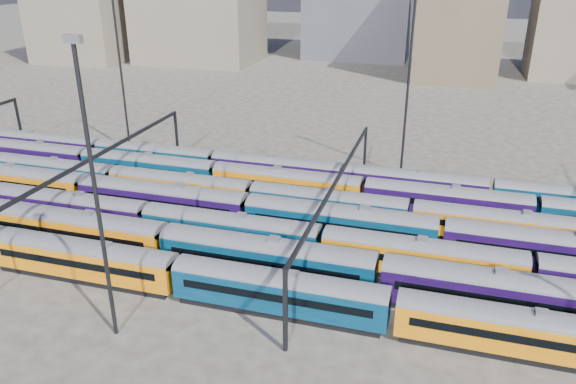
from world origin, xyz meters
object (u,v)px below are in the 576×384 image
(rake_1, at_px, (380,272))
(rake_2, at_px, (322,240))
(mast_2, at_px, (95,187))
(rake_0, at_px, (176,271))

(rake_1, height_order, rake_2, rake_1)
(rake_2, bearing_deg, rake_1, -36.23)
(mast_2, bearing_deg, rake_2, 49.45)
(rake_2, relative_size, mast_2, 4.87)
(rake_2, distance_m, mast_2, 25.06)
(rake_2, xyz_separation_m, mast_2, (-14.55, -17.00, 11.28))
(rake_1, distance_m, rake_2, 8.46)
(rake_0, relative_size, mast_2, 4.84)
(rake_0, distance_m, mast_2, 13.53)
(rake_0, relative_size, rake_1, 0.91)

